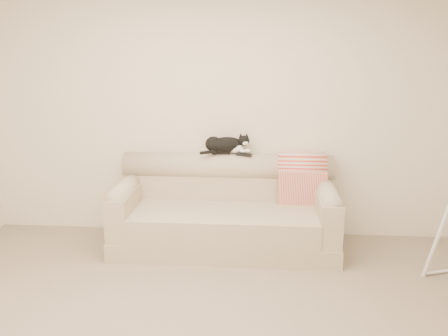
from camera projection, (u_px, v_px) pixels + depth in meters
name	position (u px, v px, depth m)	size (l,w,h in m)	color
ground_plane	(201.00, 333.00, 3.55)	(5.00, 5.00, 0.00)	#776756
room_shell	(198.00, 121.00, 3.17)	(5.04, 4.04, 2.60)	beige
sofa	(226.00, 212.00, 5.02)	(2.20, 0.93, 0.90)	tan
remote_a	(221.00, 153.00, 5.13)	(0.18, 0.05, 0.03)	black
remote_b	(244.00, 154.00, 5.07)	(0.18, 0.09, 0.02)	black
tuxedo_cat	(226.00, 144.00, 5.09)	(0.52, 0.30, 0.21)	black
throw_blanket	(302.00, 172.00, 5.09)	(0.49, 0.38, 0.58)	red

